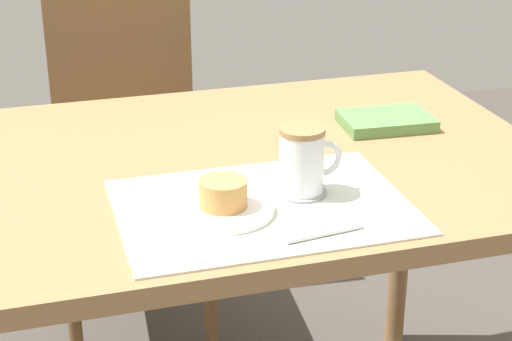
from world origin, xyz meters
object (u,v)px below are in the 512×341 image
at_px(pastry, 223,193).
at_px(small_book, 386,121).
at_px(dining_table, 204,199).
at_px(pastry_plate, 224,209).
at_px(wooden_chair, 127,136).
at_px(coffee_mug, 303,159).

xyz_separation_m(pastry, small_book, (0.42, 0.30, -0.03)).
relative_size(dining_table, pastry, 16.90).
bearing_deg(dining_table, pastry_plate, -94.37).
bearing_deg(pastry, small_book, 35.38).
bearing_deg(dining_table, wooden_chair, 93.49).
height_order(wooden_chair, small_book, wooden_chair).
relative_size(dining_table, wooden_chair, 1.35).
xyz_separation_m(pastry_plate, small_book, (0.42, 0.30, 0.00)).
relative_size(pastry, coffee_mug, 0.68).
bearing_deg(pastry, coffee_mug, 13.18).
relative_size(wooden_chair, pastry_plate, 5.92).
bearing_deg(wooden_chair, pastry_plate, 95.91).
relative_size(pastry_plate, coffee_mug, 1.44).
bearing_deg(pastry_plate, wooden_chair, 91.67).
bearing_deg(dining_table, coffee_mug, -55.30).
bearing_deg(coffee_mug, pastry, -166.82).
xyz_separation_m(dining_table, wooden_chair, (-0.04, 0.73, -0.14)).
height_order(pastry, coffee_mug, coffee_mug).
xyz_separation_m(dining_table, pastry_plate, (-0.02, -0.22, 0.09)).
relative_size(pastry_plate, pastry, 2.12).
relative_size(pastry_plate, small_book, 0.90).
xyz_separation_m(wooden_chair, coffee_mug, (0.17, -0.92, 0.29)).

